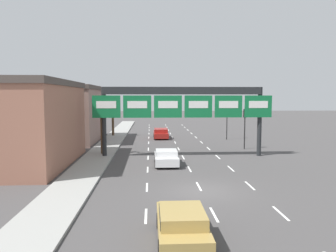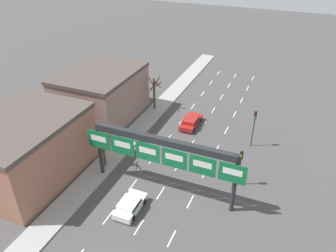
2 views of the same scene
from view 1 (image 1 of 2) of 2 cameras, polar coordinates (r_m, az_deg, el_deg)
name	(u,v)px [view 1 (image 1 of 2)]	position (r m, az deg, el deg)	size (l,w,h in m)	color
ground_plane	(201,191)	(20.32, 5.82, -11.19)	(220.00, 220.00, 0.00)	#474444
sidewalk_left	(67,192)	(20.67, -17.10, -10.90)	(2.80, 110.00, 0.15)	#999993
lane_dashes	(181,153)	(33.40, 2.23, -4.68)	(6.72, 67.00, 0.01)	white
sign_gantry	(183,101)	(30.84, 2.62, 4.39)	(16.84, 0.70, 6.61)	#232628
building_near	(8,123)	(29.97, -26.09, 0.47)	(10.16, 12.97, 7.05)	#9E6651
building_far	(61,114)	(43.77, -18.20, 2.06)	(9.52, 12.09, 7.06)	gray
car_gold	(182,224)	(13.39, 2.40, -16.67)	(1.91, 4.36, 1.36)	#A88947
car_red	(161,133)	(44.80, -1.26, -1.23)	(1.99, 4.75, 1.35)	maroon
car_white	(166,157)	(27.36, -0.30, -5.40)	(1.94, 3.91, 1.28)	silver
traffic_light_near_gantry	(245,121)	(36.32, 13.25, 0.93)	(0.30, 0.35, 4.35)	black
traffic_light_mid_block	(227,113)	(44.04, 10.25, 2.23)	(0.30, 0.35, 4.96)	black
tree_bare_closest	(102,124)	(32.40, -11.42, 0.41)	(1.49, 1.68, 5.41)	brown
tree_bare_second	(113,115)	(47.48, -9.54, 1.87)	(2.05, 2.01, 5.44)	brown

